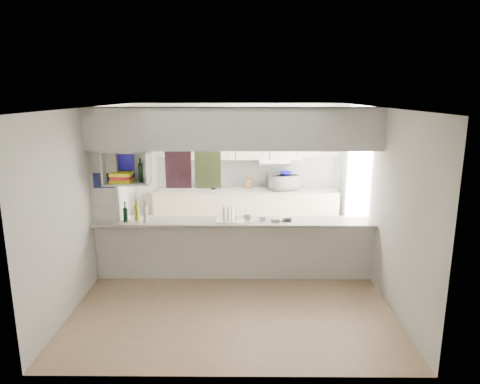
{
  "coord_description": "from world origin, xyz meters",
  "views": [
    {
      "loc": [
        0.13,
        -6.18,
        2.8
      ],
      "look_at": [
        0.09,
        0.5,
        1.24
      ],
      "focal_mm": 32.0,
      "sensor_mm": 36.0,
      "label": 1
    }
  ],
  "objects_px": {
    "bowl": "(285,173)",
    "microwave": "(284,182)",
    "wine_bottles": "(136,213)",
    "dish_rack": "(231,215)"
  },
  "relations": [
    {
      "from": "microwave",
      "to": "bowl",
      "type": "bearing_deg",
      "value": 129.56
    },
    {
      "from": "microwave",
      "to": "dish_rack",
      "type": "distance_m",
      "value": 2.34
    },
    {
      "from": "bowl",
      "to": "microwave",
      "type": "bearing_deg",
      "value": 148.56
    },
    {
      "from": "microwave",
      "to": "wine_bottles",
      "type": "relative_size",
      "value": 1.48
    },
    {
      "from": "microwave",
      "to": "wine_bottles",
      "type": "xyz_separation_m",
      "value": [
        -2.4,
        -2.17,
        -0.03
      ]
    },
    {
      "from": "bowl",
      "to": "dish_rack",
      "type": "bearing_deg",
      "value": -115.86
    },
    {
      "from": "microwave",
      "to": "bowl",
      "type": "distance_m",
      "value": 0.19
    },
    {
      "from": "bowl",
      "to": "wine_bottles",
      "type": "relative_size",
      "value": 0.7
    },
    {
      "from": "microwave",
      "to": "dish_rack",
      "type": "xyz_separation_m",
      "value": [
        -0.99,
        -2.12,
        -0.06
      ]
    },
    {
      "from": "wine_bottles",
      "to": "dish_rack",
      "type": "bearing_deg",
      "value": 1.82
    }
  ]
}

